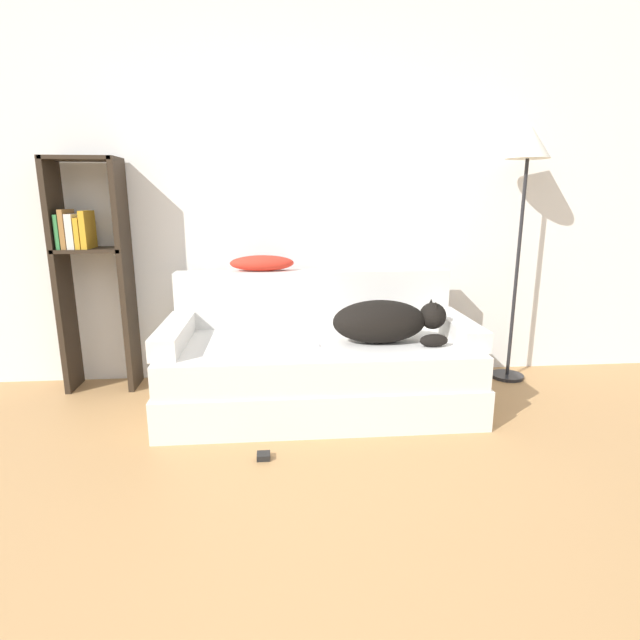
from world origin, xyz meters
The scene contains 11 objects.
wall_back centered at (0.00, 2.46, 1.35)m, with size 7.96×0.06×2.70m.
couch centered at (0.24, 1.81, 0.21)m, with size 1.87×0.92×0.43m.
couch_backrest centered at (0.24, 2.20, 0.62)m, with size 1.83×0.15×0.37m.
couch_arm_left centered at (-0.62, 1.81, 0.49)m, with size 0.15×0.73×0.12m.
couch_arm_right centered at (1.10, 1.81, 0.49)m, with size 0.15×0.73×0.12m.
dog centered at (0.64, 1.73, 0.56)m, with size 0.68×0.29×0.26m.
laptop centered at (0.05, 1.72, 0.44)m, with size 0.38×0.29×0.02m.
throw_pillow centered at (-0.10, 2.22, 0.86)m, with size 0.42×0.16×0.10m.
bookshelf centered at (-1.22, 2.28, 0.88)m, with size 0.45×0.26×1.53m.
floor_lamp centered at (1.66, 2.21, 1.49)m, with size 0.29×0.29×1.75m.
power_adapter centered at (-0.09, 1.18, 0.01)m, with size 0.07×0.07×0.03m.
Camera 1 is at (-0.01, -1.11, 1.27)m, focal length 28.00 mm.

